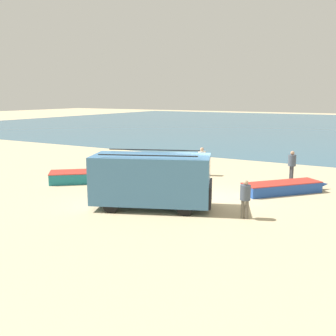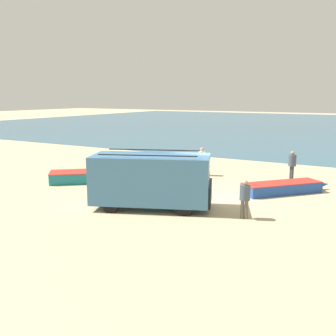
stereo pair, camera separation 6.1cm
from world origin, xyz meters
TOP-DOWN VIEW (x-y plane):
  - ground_plane at (0.00, 0.00)m, footprint 200.00×200.00m
  - parked_van at (-1.41, -2.55)m, footprint 5.57×3.92m
  - fishing_rowboat_0 at (3.00, 3.13)m, footprint 3.91×4.30m
  - fishing_rowboat_1 at (-5.68, 5.22)m, footprint 3.97×3.27m
  - fishing_rowboat_2 at (-7.19, 0.36)m, footprint 4.93×4.40m
  - fisherman_0 at (2.64, -1.99)m, footprint 0.42×0.42m
  - fisherman_1 at (-2.57, 5.07)m, footprint 0.46×0.46m
  - fisherman_2 at (2.57, 6.48)m, footprint 0.45×0.45m

SIDE VIEW (x-z plane):
  - ground_plane at x=0.00m, z-range 0.00..0.00m
  - fishing_rowboat_0 at x=3.00m, z-range 0.00..0.56m
  - fishing_rowboat_2 at x=-7.19m, z-range 0.00..0.62m
  - fishing_rowboat_1 at x=-5.68m, z-range 0.00..0.64m
  - fisherman_0 at x=2.64m, z-range 0.16..1.75m
  - fisherman_2 at x=2.57m, z-range 0.17..1.88m
  - fisherman_1 at x=-2.57m, z-range 0.17..1.92m
  - parked_van at x=-1.41m, z-range 0.05..2.54m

